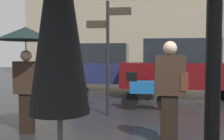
{
  "coord_description": "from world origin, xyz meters",
  "views": [
    {
      "loc": [
        -0.25,
        -2.47,
        1.43
      ],
      "look_at": [
        -1.21,
        5.02,
        1.03
      ],
      "focal_mm": 41.13,
      "sensor_mm": 36.0,
      "label": 1
    }
  ],
  "objects_px": {
    "pedestrian_with_bag": "(170,86)",
    "parked_car_left": "(105,67)",
    "pedestrian_with_umbrella": "(26,46)",
    "folded_patio_umbrella_near": "(59,13)",
    "parked_car_right": "(183,68)",
    "parked_scooter": "(146,89)",
    "street_signpost": "(108,46)"
  },
  "relations": [
    {
      "from": "pedestrian_with_bag",
      "to": "parked_car_left",
      "type": "height_order",
      "value": "parked_car_left"
    },
    {
      "from": "pedestrian_with_umbrella",
      "to": "pedestrian_with_bag",
      "type": "height_order",
      "value": "pedestrian_with_umbrella"
    },
    {
      "from": "folded_patio_umbrella_near",
      "to": "parked_car_right",
      "type": "xyz_separation_m",
      "value": [
        1.91,
        7.72,
        -0.7
      ]
    },
    {
      "from": "pedestrian_with_umbrella",
      "to": "pedestrian_with_bag",
      "type": "bearing_deg",
      "value": -62.64
    },
    {
      "from": "pedestrian_with_umbrella",
      "to": "parked_scooter",
      "type": "height_order",
      "value": "pedestrian_with_umbrella"
    },
    {
      "from": "pedestrian_with_umbrella",
      "to": "parked_car_left",
      "type": "height_order",
      "value": "pedestrian_with_umbrella"
    },
    {
      "from": "folded_patio_umbrella_near",
      "to": "parked_car_left",
      "type": "bearing_deg",
      "value": 97.03
    },
    {
      "from": "parked_scooter",
      "to": "parked_car_right",
      "type": "bearing_deg",
      "value": 68.48
    },
    {
      "from": "parked_scooter",
      "to": "parked_car_left",
      "type": "xyz_separation_m",
      "value": [
        -1.74,
        4.13,
        0.42
      ]
    },
    {
      "from": "parked_scooter",
      "to": "street_signpost",
      "type": "xyz_separation_m",
      "value": [
        -0.91,
        -0.75,
        1.12
      ]
    },
    {
      "from": "parked_scooter",
      "to": "parked_car_left",
      "type": "relative_size",
      "value": 0.35
    },
    {
      "from": "folded_patio_umbrella_near",
      "to": "parked_car_right",
      "type": "relative_size",
      "value": 0.54
    },
    {
      "from": "pedestrian_with_umbrella",
      "to": "parked_car_left",
      "type": "distance_m",
      "value": 6.56
    },
    {
      "from": "parked_car_right",
      "to": "folded_patio_umbrella_near",
      "type": "bearing_deg",
      "value": -97.47
    },
    {
      "from": "parked_car_left",
      "to": "street_signpost",
      "type": "distance_m",
      "value": 4.99
    },
    {
      "from": "parked_scooter",
      "to": "parked_car_right",
      "type": "height_order",
      "value": "parked_car_right"
    },
    {
      "from": "parked_car_left",
      "to": "parked_car_right",
      "type": "xyz_separation_m",
      "value": [
        3.06,
        -1.64,
        0.04
      ]
    },
    {
      "from": "folded_patio_umbrella_near",
      "to": "parked_scooter",
      "type": "xyz_separation_m",
      "value": [
        0.58,
        5.23,
        -1.16
      ]
    },
    {
      "from": "pedestrian_with_umbrella",
      "to": "parked_car_right",
      "type": "xyz_separation_m",
      "value": [
        3.52,
        4.87,
        -0.59
      ]
    },
    {
      "from": "parked_scooter",
      "to": "street_signpost",
      "type": "bearing_deg",
      "value": -134.01
    },
    {
      "from": "pedestrian_with_umbrella",
      "to": "parked_car_left",
      "type": "bearing_deg",
      "value": 28.89
    },
    {
      "from": "folded_patio_umbrella_near",
      "to": "parked_car_right",
      "type": "height_order",
      "value": "folded_patio_umbrella_near"
    },
    {
      "from": "pedestrian_with_bag",
      "to": "street_signpost",
      "type": "xyz_separation_m",
      "value": [
        -1.3,
        1.89,
        0.72
      ]
    },
    {
      "from": "street_signpost",
      "to": "parked_car_left",
      "type": "bearing_deg",
      "value": 99.65
    },
    {
      "from": "street_signpost",
      "to": "folded_patio_umbrella_near",
      "type": "bearing_deg",
      "value": -85.85
    },
    {
      "from": "folded_patio_umbrella_near",
      "to": "pedestrian_with_umbrella",
      "type": "distance_m",
      "value": 3.27
    },
    {
      "from": "parked_car_left",
      "to": "street_signpost",
      "type": "relative_size",
      "value": 1.47
    },
    {
      "from": "parked_scooter",
      "to": "street_signpost",
      "type": "relative_size",
      "value": 0.51
    },
    {
      "from": "parked_scooter",
      "to": "parked_car_left",
      "type": "height_order",
      "value": "parked_car_left"
    },
    {
      "from": "parked_car_left",
      "to": "pedestrian_with_umbrella",
      "type": "bearing_deg",
      "value": -90.38
    },
    {
      "from": "folded_patio_umbrella_near",
      "to": "parked_car_left",
      "type": "xyz_separation_m",
      "value": [
        -1.15,
        9.36,
        -0.74
      ]
    },
    {
      "from": "pedestrian_with_umbrella",
      "to": "parked_scooter",
      "type": "distance_m",
      "value": 3.41
    }
  ]
}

